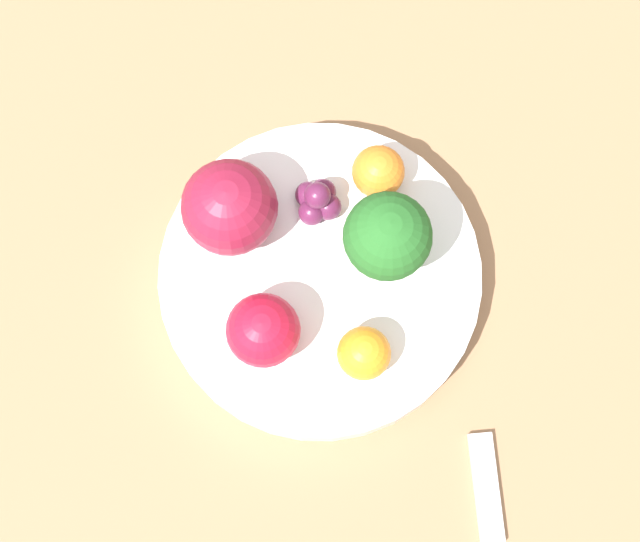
{
  "coord_description": "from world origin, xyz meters",
  "views": [
    {
      "loc": [
        -0.11,
        0.13,
        0.74
      ],
      "look_at": [
        0.0,
        0.0,
        0.06
      ],
      "focal_mm": 60.0,
      "sensor_mm": 36.0,
      "label": 1
    }
  ],
  "objects": [
    {
      "name": "broccoli",
      "position": [
        -0.02,
        -0.04,
        0.09
      ],
      "size": [
        0.06,
        0.06,
        0.07
      ],
      "color": "#99C17A",
      "rests_on": "bowl"
    },
    {
      "name": "apple_green",
      "position": [
        0.07,
        0.01,
        0.08
      ],
      "size": [
        0.06,
        0.06,
        0.06
      ],
      "color": "maroon",
      "rests_on": "bowl"
    },
    {
      "name": "table_surface",
      "position": [
        0.0,
        0.0,
        0.01
      ],
      "size": [
        1.2,
        1.2,
        0.02
      ],
      "color": "#936D4C",
      "rests_on": "ground_plane"
    },
    {
      "name": "ground_plane",
      "position": [
        0.0,
        0.0,
        0.0
      ],
      "size": [
        6.0,
        6.0,
        0.0
      ],
      "primitive_type": "plane",
      "color": "gray"
    },
    {
      "name": "orange_back",
      "position": [
        -0.06,
        0.02,
        0.06
      ],
      "size": [
        0.04,
        0.04,
        0.04
      ],
      "color": "orange",
      "rests_on": "bowl"
    },
    {
      "name": "spoon",
      "position": [
        -0.17,
        0.03,
        0.02
      ],
      "size": [
        0.06,
        0.06,
        0.01
      ],
      "color": "silver",
      "rests_on": "table_surface"
    },
    {
      "name": "apple_red",
      "position": [
        -0.0,
        0.06,
        0.07
      ],
      "size": [
        0.05,
        0.05,
        0.05
      ],
      "color": "#B7142D",
      "rests_on": "bowl"
    },
    {
      "name": "bowl",
      "position": [
        0.0,
        0.0,
        0.03
      ],
      "size": [
        0.22,
        0.22,
        0.03
      ],
      "color": "white",
      "rests_on": "table_surface"
    },
    {
      "name": "grape_cluster",
      "position": [
        0.03,
        -0.04,
        0.06
      ],
      "size": [
        0.03,
        0.03,
        0.03
      ],
      "color": "#5B1E42",
      "rests_on": "bowl"
    },
    {
      "name": "orange_front",
      "position": [
        0.01,
        -0.08,
        0.06
      ],
      "size": [
        0.04,
        0.04,
        0.04
      ],
      "color": "orange",
      "rests_on": "bowl"
    }
  ]
}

